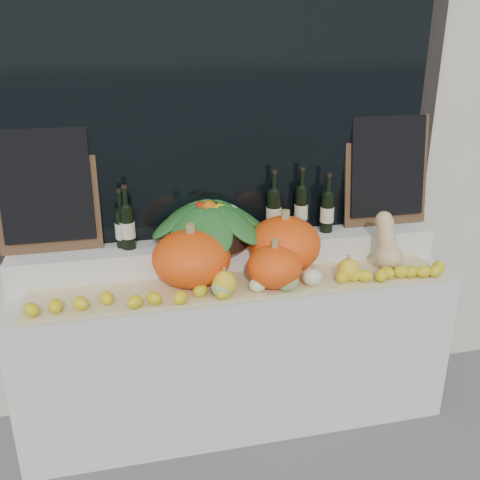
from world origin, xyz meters
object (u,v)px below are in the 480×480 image
object	(u,v)px
wine_bottle_tall	(274,212)
pumpkin_right	(284,244)
butternut_squash	(387,246)
produce_bowl	(209,222)
pumpkin_left	(191,258)

from	to	relation	value
wine_bottle_tall	pumpkin_right	bearing A→B (deg)	-88.10
butternut_squash	produce_bowl	size ratio (longest dim) A/B	0.45
produce_bowl	wine_bottle_tall	size ratio (longest dim) A/B	1.80
pumpkin_left	butternut_squash	distance (m)	1.04
pumpkin_left	produce_bowl	distance (m)	0.26
pumpkin_right	produce_bowl	world-z (taller)	produce_bowl
pumpkin_left	produce_bowl	world-z (taller)	produce_bowl
butternut_squash	produce_bowl	distance (m)	0.95
butternut_squash	produce_bowl	bearing A→B (deg)	165.58
wine_bottle_tall	butternut_squash	bearing A→B (deg)	-26.21
pumpkin_right	butternut_squash	xyz separation A→B (m)	(0.55, -0.08, -0.03)
pumpkin_right	pumpkin_left	bearing A→B (deg)	-174.03
pumpkin_left	butternut_squash	bearing A→B (deg)	-1.69
pumpkin_left	pumpkin_right	distance (m)	0.50
produce_bowl	wine_bottle_tall	xyz separation A→B (m)	(0.36, 0.04, 0.02)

